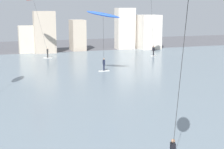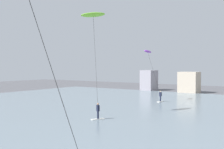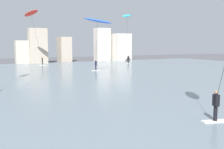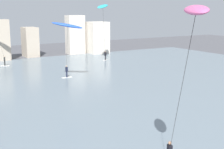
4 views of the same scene
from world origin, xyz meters
name	(u,v)px [view 1 (image 1 of 4)]	position (x,y,z in m)	size (l,w,h in m)	color
water_bay	(67,85)	(0.00, 30.09, 0.05)	(84.00, 52.00, 0.10)	slate
far_shore_buildings	(65,35)	(5.26, 56.95, 3.06)	(45.78, 6.62, 7.88)	gray
kitesurfer_red	(34,1)	(-0.96, 48.15, 8.87)	(4.09, 3.97, 10.02)	silver
kitesurfer_pink	(188,4)	(0.28, 7.27, 8.18)	(2.82, 4.34, 9.42)	silver
kitesurfer_cyan	(151,2)	(16.55, 44.84, 8.78)	(3.79, 3.63, 10.04)	silver
kitesurfer_blue	(103,18)	(4.97, 32.99, 6.77)	(3.96, 4.78, 7.66)	silver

